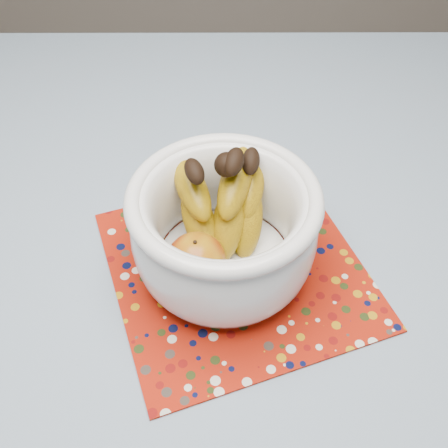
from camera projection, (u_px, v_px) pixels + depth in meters
name	position (u px, v px, depth m)	size (l,w,h in m)	color
table	(185.00, 287.00, 0.83)	(1.20, 1.20, 0.75)	brown
tablecloth	(182.00, 254.00, 0.77)	(1.32, 1.32, 0.01)	slate
placemat	(237.00, 268.00, 0.75)	(0.34, 0.34, 0.00)	#971708
fruit_bowl	(223.00, 222.00, 0.69)	(0.25, 0.25, 0.18)	white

